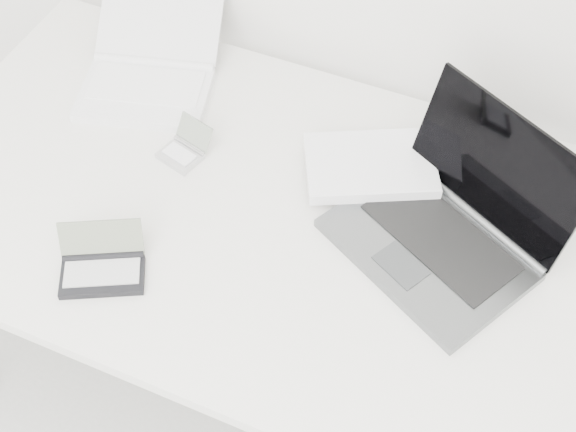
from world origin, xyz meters
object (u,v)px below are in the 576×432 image
at_px(netbook_open_white, 149,74).
at_px(palmtop_charcoal, 102,267).
at_px(desk, 311,240).
at_px(laptop_large, 423,206).

relative_size(netbook_open_white, palmtop_charcoal, 2.13).
bearing_deg(netbook_open_white, palmtop_charcoal, -85.67).
distance_m(netbook_open_white, palmtop_charcoal, 0.49).
distance_m(desk, netbook_open_white, 0.52).
bearing_deg(desk, laptop_large, 27.92).
xyz_separation_m(desk, netbook_open_white, (-0.47, 0.22, 0.07)).
height_order(netbook_open_white, palmtop_charcoal, netbook_open_white).
height_order(desk, palmtop_charcoal, palmtop_charcoal).
relative_size(desk, palmtop_charcoal, 8.78).
distance_m(laptop_large, netbook_open_white, 0.66).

